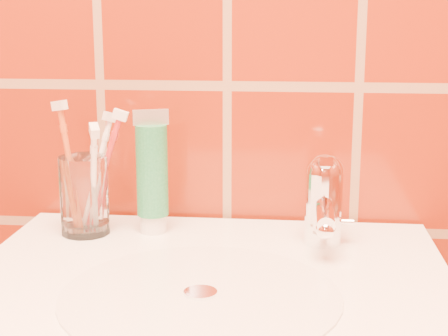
# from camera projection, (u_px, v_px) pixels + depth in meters

# --- Properties ---
(glass_tumbler) EXTENTS (0.08, 0.08, 0.11)m
(glass_tumbler) POSITION_uv_depth(u_px,v_px,m) (84.00, 195.00, 0.92)
(glass_tumbler) COLOR white
(glass_tumbler) RESTS_ON pedestal_sink
(toothpaste_tube) EXTENTS (0.05, 0.04, 0.17)m
(toothpaste_tube) POSITION_uv_depth(u_px,v_px,m) (152.00, 176.00, 0.92)
(toothpaste_tube) COLOR white
(toothpaste_tube) RESTS_ON pedestal_sink
(faucet) EXTENTS (0.05, 0.11, 0.12)m
(faucet) POSITION_uv_depth(u_px,v_px,m) (324.00, 197.00, 0.87)
(faucet) COLOR white
(faucet) RESTS_ON pedestal_sink
(toothbrush_0) EXTENTS (0.09, 0.08, 0.18)m
(toothbrush_0) POSITION_uv_depth(u_px,v_px,m) (104.00, 172.00, 0.92)
(toothbrush_0) COLOR red
(toothbrush_0) RESTS_ON glass_tumbler
(toothbrush_1) EXTENTS (0.08, 0.07, 0.19)m
(toothbrush_1) POSITION_uv_depth(u_px,v_px,m) (71.00, 169.00, 0.91)
(toothbrush_1) COLOR #C75623
(toothbrush_1) RESTS_ON glass_tumbler
(toothbrush_2) EXTENTS (0.10, 0.14, 0.18)m
(toothbrush_2) POSITION_uv_depth(u_px,v_px,m) (93.00, 182.00, 0.89)
(toothbrush_2) COLOR white
(toothbrush_2) RESTS_ON glass_tumbler
(toothbrush_3) EXTENTS (0.12, 0.12, 0.18)m
(toothbrush_3) POSITION_uv_depth(u_px,v_px,m) (97.00, 172.00, 0.94)
(toothbrush_3) COLOR white
(toothbrush_3) RESTS_ON glass_tumbler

